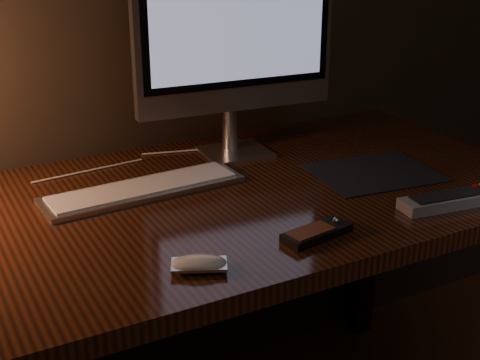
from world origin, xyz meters
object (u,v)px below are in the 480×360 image
desk (180,242)px  monitor (236,29)px  mouse (199,265)px  media_remote (317,232)px  tv_remote (451,200)px  keyboard (143,189)px

desk → monitor: monitor is taller
monitor → desk: bearing=-142.1°
mouse → media_remote: size_ratio=0.64×
desk → media_remote: size_ratio=10.80×
media_remote → tv_remote: (0.33, -0.01, 0.00)m
desk → mouse: mouse is taller
media_remote → mouse: bearing=172.6°
desk → keyboard: bearing=163.4°
monitor → media_remote: (-0.09, -0.48, -0.30)m
media_remote → desk: bearing=102.9°
tv_remote → keyboard: bearing=152.9°
mouse → tv_remote: (0.57, -0.00, 0.00)m
mouse → tv_remote: 0.57m
mouse → media_remote: media_remote is taller
desk → mouse: 0.39m
monitor → tv_remote: (0.24, -0.49, -0.30)m
keyboard → mouse: bearing=-99.1°
keyboard → mouse: size_ratio=4.68×
keyboard → media_remote: (0.21, -0.36, 0.00)m
media_remote → tv_remote: 0.33m
keyboard → mouse: (-0.04, -0.37, 0.00)m
desk → keyboard: keyboard is taller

